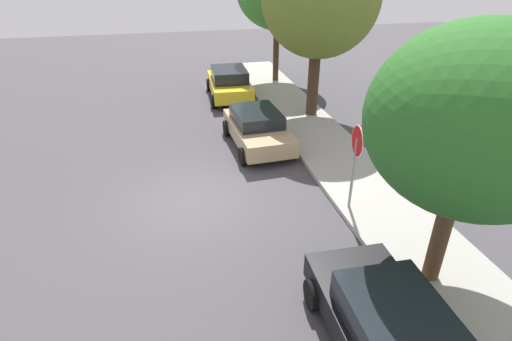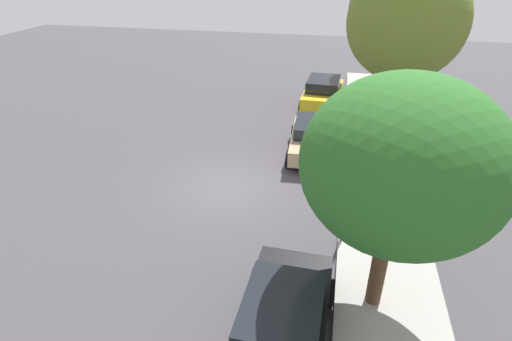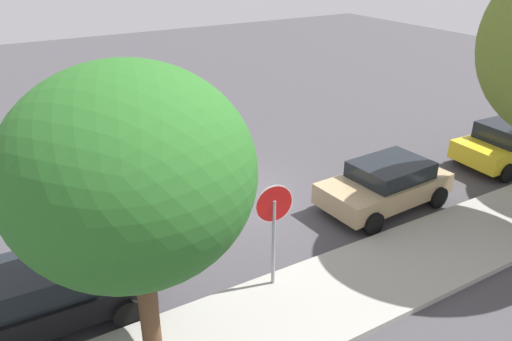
% 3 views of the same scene
% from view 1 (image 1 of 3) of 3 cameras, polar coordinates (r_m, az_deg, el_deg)
% --- Properties ---
extents(ground_plane, '(60.00, 60.00, 0.00)m').
position_cam_1_polar(ground_plane, '(12.11, -9.32, -4.35)').
color(ground_plane, '#423F44').
extents(sidewalk_curb, '(32.00, 2.59, 0.14)m').
position_cam_1_polar(sidewalk_curb, '(13.36, 14.19, -1.19)').
color(sidewalk_curb, '#9E9B93').
rests_on(sidewalk_curb, ground_plane).
extents(stop_sign, '(0.87, 0.14, 2.60)m').
position_cam_1_polar(stop_sign, '(10.99, 14.05, 2.40)').
color(stop_sign, gray).
rests_on(stop_sign, ground_plane).
extents(parked_car_black, '(4.10, 2.10, 1.42)m').
position_cam_1_polar(parked_car_black, '(7.84, 18.64, -20.78)').
color(parked_car_black, black).
rests_on(parked_car_black, ground_plane).
extents(parked_car_tan, '(4.01, 2.21, 1.38)m').
position_cam_1_polar(parked_car_tan, '(15.11, 0.21, 6.08)').
color(parked_car_tan, tan).
rests_on(parked_car_tan, ground_plane).
extents(parked_car_yellow, '(4.20, 2.25, 1.50)m').
position_cam_1_polar(parked_car_yellow, '(20.65, -3.82, 12.38)').
color(parked_car_yellow, yellow).
rests_on(parked_car_yellow, ground_plane).
extents(street_tree_mid_block, '(4.02, 4.02, 5.65)m').
position_cam_1_polar(street_tree_mid_block, '(8.22, 29.04, 6.15)').
color(street_tree_mid_block, '#513823').
rests_on(street_tree_mid_block, ground_plane).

